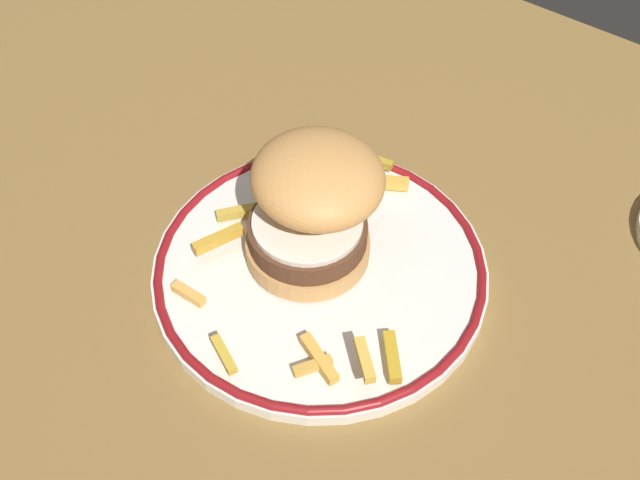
% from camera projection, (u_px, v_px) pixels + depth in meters
% --- Properties ---
extents(ground_plane, '(1.40, 0.99, 0.04)m').
position_uv_depth(ground_plane, '(339.00, 308.00, 0.67)').
color(ground_plane, olive).
extents(dinner_plate, '(0.29, 0.29, 0.02)m').
position_uv_depth(dinner_plate, '(320.00, 268.00, 0.66)').
color(dinner_plate, white).
rests_on(dinner_plate, ground_plane).
extents(burger, '(0.11, 0.12, 0.11)m').
position_uv_depth(burger, '(313.00, 205.00, 0.63)').
color(burger, tan).
rests_on(burger, dinner_plate).
extents(fries_pile, '(0.23, 0.27, 0.03)m').
position_uv_depth(fries_pile, '(306.00, 267.00, 0.64)').
color(fries_pile, '#EDAF4C').
rests_on(fries_pile, dinner_plate).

